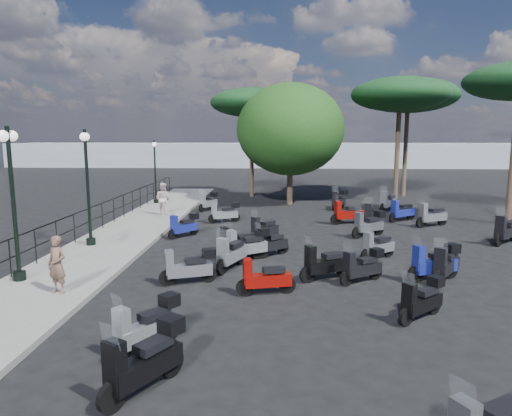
{
  "coord_description": "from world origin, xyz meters",
  "views": [
    {
      "loc": [
        -0.31,
        -15.43,
        4.13
      ],
      "look_at": [
        -1.16,
        2.7,
        1.2
      ],
      "focal_mm": 32.0,
      "sensor_mm": 36.0,
      "label": 1
    }
  ],
  "objects_px": {
    "woman": "(57,265)",
    "pedestrian_far": "(163,199)",
    "scooter_12": "(422,300)",
    "scooter_4": "(184,226)",
    "scooter_27": "(431,216)",
    "scooter_9": "(270,244)",
    "scooter_20": "(369,224)",
    "pine_1": "(408,96)",
    "scooter_10": "(264,230)",
    "scooter_6": "(144,362)",
    "scooter_25": "(446,265)",
    "scooter_0": "(146,327)",
    "lamp_post_0": "(13,194)",
    "scooter_16": "(339,200)",
    "pine_0": "(400,95)",
    "scooter_2": "(231,254)",
    "scooter_22": "(402,212)",
    "scooter_14": "(377,247)",
    "scooter_1": "(189,267)",
    "scooter_18": "(362,267)",
    "scooter_28": "(388,202)",
    "lamp_post_2": "(155,168)",
    "scooter_5": "(208,202)",
    "scooter_8": "(239,244)",
    "scooter_15": "(348,214)",
    "scooter_11": "(225,213)",
    "scooter_19": "(434,263)",
    "scooter_3": "(247,245)",
    "scooter_7": "(265,279)",
    "broadleaf_tree": "(290,130)",
    "scooter_13": "(325,264)",
    "scooter_26": "(506,231)",
    "pine_2": "(252,103)"
  },
  "relations": [
    {
      "from": "scooter_0",
      "to": "scooter_18",
      "type": "relative_size",
      "value": 1.04
    },
    {
      "from": "scooter_1",
      "to": "scooter_9",
      "type": "bearing_deg",
      "value": -55.55
    },
    {
      "from": "scooter_1",
      "to": "scooter_18",
      "type": "xyz_separation_m",
      "value": [
        4.85,
        0.35,
        -0.03
      ]
    },
    {
      "from": "scooter_14",
      "to": "scooter_28",
      "type": "bearing_deg",
      "value": -52.48
    },
    {
      "from": "scooter_6",
      "to": "scooter_13",
      "type": "distance_m",
      "value": 6.89
    },
    {
      "from": "scooter_0",
      "to": "scooter_28",
      "type": "bearing_deg",
      "value": -80.5
    },
    {
      "from": "scooter_15",
      "to": "scooter_22",
      "type": "bearing_deg",
      "value": -91.31
    },
    {
      "from": "lamp_post_0",
      "to": "broadleaf_tree",
      "type": "relative_size",
      "value": 0.59
    },
    {
      "from": "scooter_4",
      "to": "pine_2",
      "type": "bearing_deg",
      "value": -60.14
    },
    {
      "from": "scooter_19",
      "to": "scooter_27",
      "type": "distance_m",
      "value": 8.25
    },
    {
      "from": "scooter_3",
      "to": "scooter_6",
      "type": "bearing_deg",
      "value": 138.56
    },
    {
      "from": "scooter_3",
      "to": "scooter_28",
      "type": "bearing_deg",
      "value": -67.83
    },
    {
      "from": "scooter_13",
      "to": "scooter_15",
      "type": "bearing_deg",
      "value": -39.74
    },
    {
      "from": "scooter_14",
      "to": "pine_1",
      "type": "bearing_deg",
      "value": -55.19
    },
    {
      "from": "scooter_20",
      "to": "pine_1",
      "type": "bearing_deg",
      "value": -54.82
    },
    {
      "from": "scooter_3",
      "to": "scooter_9",
      "type": "xyz_separation_m",
      "value": [
        0.74,
        0.57,
        -0.09
      ]
    },
    {
      "from": "scooter_9",
      "to": "scooter_18",
      "type": "distance_m",
      "value": 3.76
    },
    {
      "from": "lamp_post_0",
      "to": "scooter_16",
      "type": "bearing_deg",
      "value": 34.29
    },
    {
      "from": "scooter_10",
      "to": "scooter_20",
      "type": "height_order",
      "value": "scooter_20"
    },
    {
      "from": "scooter_4",
      "to": "scooter_27",
      "type": "relative_size",
      "value": 0.78
    },
    {
      "from": "scooter_6",
      "to": "scooter_26",
      "type": "height_order",
      "value": "scooter_26"
    },
    {
      "from": "scooter_2",
      "to": "scooter_8",
      "type": "height_order",
      "value": "scooter_8"
    },
    {
      "from": "scooter_11",
      "to": "scooter_13",
      "type": "height_order",
      "value": "scooter_13"
    },
    {
      "from": "pedestrian_far",
      "to": "scooter_12",
      "type": "xyz_separation_m",
      "value": [
        8.98,
        -12.45,
        -0.5
      ]
    },
    {
      "from": "scooter_11",
      "to": "scooter_22",
      "type": "relative_size",
      "value": 1.0
    },
    {
      "from": "scooter_14",
      "to": "pine_1",
      "type": "xyz_separation_m",
      "value": [
        5.2,
        16.15,
        6.21
      ]
    },
    {
      "from": "scooter_6",
      "to": "pine_0",
      "type": "bearing_deg",
      "value": -82.57
    },
    {
      "from": "scooter_6",
      "to": "scooter_15",
      "type": "distance_m",
      "value": 15.34
    },
    {
      "from": "lamp_post_2",
      "to": "scooter_5",
      "type": "xyz_separation_m",
      "value": [
        3.34,
        -1.63,
        -1.76
      ]
    },
    {
      "from": "pine_0",
      "to": "scooter_2",
      "type": "bearing_deg",
      "value": -120.64
    },
    {
      "from": "broadleaf_tree",
      "to": "pine_2",
      "type": "bearing_deg",
      "value": 126.47
    },
    {
      "from": "scooter_5",
      "to": "scooter_15",
      "type": "xyz_separation_m",
      "value": [
        7.08,
        -3.57,
        0.02
      ]
    },
    {
      "from": "scooter_28",
      "to": "lamp_post_0",
      "type": "bearing_deg",
      "value": 82.08
    },
    {
      "from": "scooter_20",
      "to": "scooter_1",
      "type": "bearing_deg",
      "value": 101.28
    },
    {
      "from": "woman",
      "to": "scooter_1",
      "type": "bearing_deg",
      "value": 42.05
    },
    {
      "from": "scooter_1",
      "to": "scooter_28",
      "type": "height_order",
      "value": "scooter_28"
    },
    {
      "from": "scooter_0",
      "to": "scooter_27",
      "type": "height_order",
      "value": "scooter_27"
    },
    {
      "from": "scooter_7",
      "to": "scooter_15",
      "type": "height_order",
      "value": "scooter_15"
    },
    {
      "from": "scooter_20",
      "to": "scooter_22",
      "type": "height_order",
      "value": "scooter_22"
    },
    {
      "from": "scooter_11",
      "to": "pine_1",
      "type": "relative_size",
      "value": 0.19
    },
    {
      "from": "scooter_0",
      "to": "scooter_19",
      "type": "distance_m",
      "value": 8.38
    },
    {
      "from": "scooter_9",
      "to": "scooter_22",
      "type": "relative_size",
      "value": 0.86
    },
    {
      "from": "woman",
      "to": "pedestrian_far",
      "type": "xyz_separation_m",
      "value": [
        -0.2,
        11.53,
        0.06
      ]
    },
    {
      "from": "pine_0",
      "to": "scooter_9",
      "type": "bearing_deg",
      "value": -119.87
    },
    {
      "from": "woman",
      "to": "pine_0",
      "type": "distance_m",
      "value": 22.33
    },
    {
      "from": "scooter_9",
      "to": "scooter_27",
      "type": "height_order",
      "value": "scooter_27"
    },
    {
      "from": "scooter_0",
      "to": "scooter_28",
      "type": "relative_size",
      "value": 0.92
    },
    {
      "from": "pine_0",
      "to": "scooter_10",
      "type": "bearing_deg",
      "value": -125.87
    },
    {
      "from": "pedestrian_far",
      "to": "scooter_28",
      "type": "distance_m",
      "value": 11.96
    },
    {
      "from": "scooter_6",
      "to": "scooter_25",
      "type": "distance_m",
      "value": 9.16
    }
  ]
}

